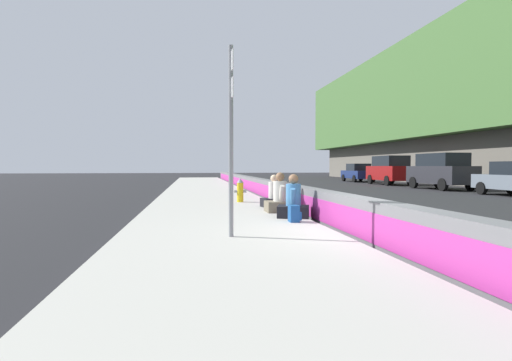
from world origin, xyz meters
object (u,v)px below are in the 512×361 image
Objects in this scene: parked_car_midline at (390,170)px; route_sign_post at (231,127)px; fire_hydrant at (240,190)px; seated_person_foreground at (293,204)px; seated_person_middle at (280,199)px; parked_car_far at (358,173)px; seated_person_rear at (274,197)px; parked_car_fourth at (441,171)px; backpack at (294,214)px.

route_sign_post is at bearing 146.42° from parked_car_midline.
fire_hydrant is 4.76m from seated_person_foreground.
fire_hydrant is 0.76× the size of seated_person_middle.
fire_hydrant is at bearing -8.06° from route_sign_post.
parked_car_far is (25.77, -12.85, 0.37)m from seated_person_foreground.
parked_car_far is at bearing -29.03° from seated_person_rear.
route_sign_post is 4.09× the size of fire_hydrant.
seated_person_middle is 27.67m from parked_car_far.
route_sign_post is 3.39× the size of seated_person_rear.
parked_car_fourth is at bearing -43.39° from route_sign_post.
route_sign_post reaches higher than seated_person_foreground.
parked_car_far is (26.61, -13.05, 0.53)m from backpack.
parked_car_far is at bearing 0.34° from parked_car_fourth.
seated_person_foreground is 0.98× the size of seated_person_middle.
parked_car_fourth is at bearing -43.35° from backpack.
fire_hydrant is 2.21m from seated_person_rear.
seated_person_foreground is at bearing -12.85° from backpack.
parked_car_fourth is at bearing -44.72° from seated_person_foreground.
parked_car_fourth is (15.66, -14.81, -1.03)m from route_sign_post.
parked_car_midline is at bearing 0.69° from parked_car_fourth.
seated_person_middle is at bearing 144.74° from parked_car_midline.
backpack is at bearing 136.65° from parked_car_fourth.
route_sign_post is at bearing 155.19° from seated_person_middle.
route_sign_post is 0.79× the size of parked_car_far.
seated_person_foreground is (2.61, -1.88, -1.72)m from route_sign_post.
parked_car_far is (28.38, -14.73, -1.35)m from route_sign_post.
parked_car_far is (12.71, 0.07, -0.32)m from parked_car_fourth.
seated_person_middle reaches higher than fire_hydrant.
seated_person_foreground is at bearing -35.74° from route_sign_post.
parked_car_far is at bearing -0.03° from parked_car_midline.
fire_hydrant is 0.18× the size of parked_car_fourth.
seated_person_foreground is at bearing -176.91° from seated_person_middle.
seated_person_rear reaches higher than backpack.
route_sign_post reaches higher than seated_person_middle.
seated_person_foreground is 23.43m from parked_car_midline.
route_sign_post is 32.00m from parked_car_far.
fire_hydrant is at bearing 137.40° from parked_car_midline.
parked_car_midline is (19.57, -12.85, 0.69)m from seated_person_foreground.
parked_car_far reaches higher than backpack.
parked_car_far reaches higher than seated_person_foreground.
route_sign_post reaches higher than parked_car_midline.
fire_hydrant is 5.57m from backpack.
seated_person_middle reaches higher than seated_person_rear.
seated_person_middle is at bearing 132.12° from parked_car_fourth.
parked_car_midline is at bearing -33.58° from route_sign_post.
fire_hydrant is at bearing 6.73° from backpack.
seated_person_foreground is at bearing 153.49° from parked_car_far.
fire_hydrant is 3.47m from seated_person_middle.
seated_person_rear is at bearing 128.87° from parked_car_fourth.
parked_car_far reaches higher than fire_hydrant.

